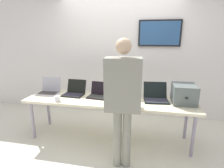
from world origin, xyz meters
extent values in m
cube|color=silver|center=(0.00, 0.00, -0.02)|extent=(8.00, 8.00, 0.04)
cube|color=silver|center=(0.00, 1.13, 1.36)|extent=(8.00, 0.06, 2.72)
cube|color=black|center=(0.80, 1.08, 1.79)|extent=(0.83, 0.05, 0.51)
cube|color=#2A4F7D|center=(0.80, 1.06, 1.79)|extent=(0.77, 0.02, 0.45)
cube|color=beige|center=(0.00, 0.00, 0.70)|extent=(2.78, 0.70, 0.04)
cylinder|color=gray|center=(-1.29, -0.25, 0.34)|extent=(0.05, 0.05, 0.68)
cylinder|color=gray|center=(1.29, -0.25, 0.34)|extent=(0.05, 0.05, 0.68)
cylinder|color=gray|center=(-1.29, 0.25, 0.34)|extent=(0.05, 0.05, 0.68)
cylinder|color=gray|center=(1.29, 0.25, 0.34)|extent=(0.05, 0.05, 0.68)
cube|color=#555E5D|center=(1.17, 0.07, 0.87)|extent=(0.34, 0.40, 0.29)
cube|color=black|center=(1.17, -0.14, 0.87)|extent=(0.04, 0.01, 0.03)
cube|color=#B0AEB7|center=(-1.14, 0.04, 0.73)|extent=(0.37, 0.29, 0.02)
cube|color=#342F2C|center=(-1.14, 0.03, 0.74)|extent=(0.34, 0.23, 0.00)
cube|color=#B0AEB7|center=(-1.14, 0.20, 0.87)|extent=(0.36, 0.08, 0.26)
cube|color=black|center=(-1.14, 0.20, 0.87)|extent=(0.33, 0.07, 0.23)
cube|color=black|center=(-0.66, 0.06, 0.73)|extent=(0.36, 0.26, 0.02)
cube|color=#2A2735|center=(-0.66, 0.04, 0.74)|extent=(0.33, 0.21, 0.00)
cube|color=black|center=(-0.65, 0.22, 0.85)|extent=(0.35, 0.10, 0.23)
cube|color=silver|center=(-0.65, 0.22, 0.85)|extent=(0.33, 0.09, 0.20)
cube|color=black|center=(-0.21, 0.04, 0.73)|extent=(0.35, 0.26, 0.02)
cube|color=#323430|center=(-0.21, 0.03, 0.74)|extent=(0.32, 0.20, 0.00)
cube|color=black|center=(-0.20, 0.18, 0.85)|extent=(0.34, 0.10, 0.22)
cube|color=navy|center=(-0.20, 0.19, 0.85)|extent=(0.31, 0.08, 0.19)
cube|color=#AEB4B5|center=(0.27, 0.07, 0.73)|extent=(0.37, 0.26, 0.02)
cube|color=#35323A|center=(0.27, 0.06, 0.74)|extent=(0.33, 0.21, 0.00)
cube|color=#AEB4B5|center=(0.29, 0.23, 0.84)|extent=(0.35, 0.13, 0.21)
cube|color=black|center=(0.29, 0.24, 0.84)|extent=(0.32, 0.11, 0.18)
cube|color=black|center=(0.76, 0.04, 0.73)|extent=(0.40, 0.31, 0.02)
cube|color=#2E2D3A|center=(0.76, 0.03, 0.74)|extent=(0.37, 0.25, 0.00)
cube|color=black|center=(0.74, 0.23, 0.86)|extent=(0.39, 0.16, 0.24)
cube|color=#2E4F7B|center=(0.74, 0.24, 0.86)|extent=(0.36, 0.14, 0.22)
cylinder|color=gray|center=(0.25, -0.63, 0.41)|extent=(0.12, 0.12, 0.83)
cylinder|color=gray|center=(0.37, -0.63, 0.41)|extent=(0.12, 0.12, 0.83)
cube|color=gray|center=(0.31, -0.63, 1.16)|extent=(0.46, 0.29, 0.66)
sphere|color=tan|center=(0.31, -0.63, 1.62)|extent=(0.19, 0.19, 0.19)
cylinder|color=gray|center=(0.12, -0.35, 0.88)|extent=(0.09, 0.32, 0.07)
cylinder|color=gray|center=(0.45, -0.33, 0.88)|extent=(0.09, 0.32, 0.07)
cylinder|color=white|center=(-0.79, -0.25, 0.76)|extent=(0.09, 0.09, 0.09)
cube|color=white|center=(0.06, -0.17, 0.72)|extent=(0.29, 0.35, 0.00)
camera|label=1|loc=(0.58, -2.69, 1.72)|focal=28.28mm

